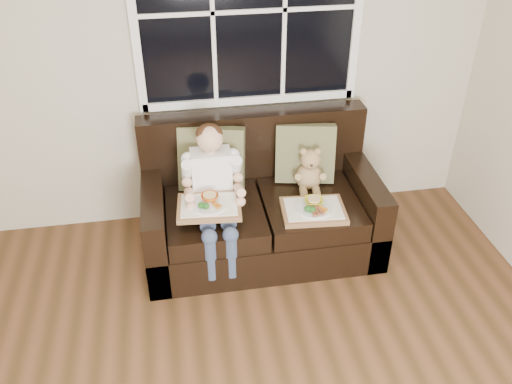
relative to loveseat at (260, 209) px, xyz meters
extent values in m
cube|color=beige|center=(-0.47, 0.48, 1.04)|extent=(4.50, 0.02, 2.70)
cube|color=black|center=(0.00, 0.47, 1.34)|extent=(1.50, 0.02, 1.25)
cube|color=white|center=(0.00, 0.45, 0.69)|extent=(1.58, 0.04, 0.06)
cube|color=white|center=(-0.78, 0.45, 1.34)|extent=(0.06, 0.04, 1.37)
cube|color=white|center=(0.78, 0.45, 1.34)|extent=(0.06, 0.04, 1.37)
cube|color=white|center=(0.00, 0.45, 1.34)|extent=(1.50, 0.03, 0.03)
cube|color=black|center=(0.00, -0.07, -0.16)|extent=(1.70, 0.90, 0.30)
cube|color=black|center=(-0.78, -0.07, -0.01)|extent=(0.15, 0.90, 0.60)
cube|color=black|center=(0.77, -0.07, -0.01)|extent=(0.15, 0.90, 0.60)
cube|color=black|center=(0.00, 0.31, 0.32)|extent=(1.70, 0.18, 0.66)
cube|color=black|center=(-0.35, -0.15, 0.07)|extent=(0.68, 0.72, 0.15)
cube|color=black|center=(0.35, -0.15, 0.07)|extent=(0.68, 0.72, 0.15)
cube|color=#686A42|center=(-0.33, 0.15, 0.38)|extent=(0.52, 0.33, 0.49)
cube|color=#686A42|center=(0.37, 0.15, 0.36)|extent=(0.47, 0.28, 0.45)
cube|color=white|center=(-0.35, -0.02, 0.34)|extent=(0.28, 0.17, 0.39)
sphere|color=#E6B08D|center=(-0.35, -0.03, 0.65)|extent=(0.18, 0.18, 0.18)
ellipsoid|color=#3C2213|center=(-0.35, -0.01, 0.67)|extent=(0.18, 0.18, 0.13)
cylinder|color=#36435F|center=(-0.42, -0.23, 0.19)|extent=(0.11, 0.34, 0.11)
cylinder|color=#36435F|center=(-0.28, -0.23, 0.19)|extent=(0.11, 0.34, 0.11)
cylinder|color=#36435F|center=(-0.42, -0.48, -0.02)|extent=(0.09, 0.09, 0.32)
cylinder|color=#36435F|center=(-0.28, -0.48, -0.02)|extent=(0.09, 0.09, 0.32)
cylinder|color=#E6B08D|center=(-0.52, -0.15, 0.39)|extent=(0.07, 0.34, 0.27)
cylinder|color=#E6B08D|center=(-0.18, -0.15, 0.39)|extent=(0.07, 0.34, 0.27)
ellipsoid|color=#9E7753|center=(0.37, 0.03, 0.23)|extent=(0.22, 0.20, 0.21)
sphere|color=#9E7753|center=(0.37, 0.01, 0.39)|extent=(0.17, 0.17, 0.15)
sphere|color=#9E7753|center=(0.32, 0.02, 0.45)|extent=(0.05, 0.05, 0.05)
sphere|color=#9E7753|center=(0.43, 0.02, 0.45)|extent=(0.05, 0.05, 0.05)
sphere|color=#9E7753|center=(0.37, -0.04, 0.37)|extent=(0.06, 0.06, 0.06)
sphere|color=#301D15|center=(0.37, -0.07, 0.38)|extent=(0.02, 0.02, 0.02)
cylinder|color=#9E7753|center=(0.33, -0.09, 0.17)|extent=(0.07, 0.12, 0.06)
cylinder|color=#9E7753|center=(0.42, -0.09, 0.17)|extent=(0.07, 0.12, 0.06)
cube|color=olive|center=(-0.40, -0.27, 0.25)|extent=(0.45, 0.36, 0.04)
cube|color=white|center=(-0.40, -0.27, 0.27)|extent=(0.40, 0.31, 0.01)
cylinder|color=silver|center=(-0.40, -0.28, 0.29)|extent=(0.24, 0.24, 0.02)
imported|color=orange|center=(-0.39, -0.24, 0.31)|extent=(0.13, 0.13, 0.04)
cylinder|color=#E7C57E|center=(-0.39, -0.24, 0.32)|extent=(0.09, 0.09, 0.02)
ellipsoid|color=#2E6720|center=(-0.45, -0.32, 0.31)|extent=(0.04, 0.04, 0.04)
ellipsoid|color=#2E6720|center=(-0.42, -0.34, 0.31)|extent=(0.04, 0.04, 0.04)
cylinder|color=orange|center=(-0.35, -0.33, 0.30)|extent=(0.05, 0.07, 0.02)
cube|color=olive|center=(0.33, -0.30, 0.16)|extent=(0.47, 0.37, 0.04)
cube|color=white|center=(0.33, -0.30, 0.18)|extent=(0.41, 0.31, 0.01)
cylinder|color=silver|center=(0.33, -0.31, 0.19)|extent=(0.25, 0.25, 0.02)
imported|color=yellow|center=(0.34, -0.27, 0.22)|extent=(0.14, 0.14, 0.03)
cylinder|color=#E7C57E|center=(0.34, -0.27, 0.22)|extent=(0.09, 0.09, 0.02)
ellipsoid|color=#2E6720|center=(0.27, -0.36, 0.22)|extent=(0.05, 0.05, 0.04)
ellipsoid|color=#2E6720|center=(0.30, -0.37, 0.22)|extent=(0.05, 0.05, 0.04)
cylinder|color=orange|center=(0.37, -0.36, 0.21)|extent=(0.05, 0.07, 0.02)
cylinder|color=brown|center=(0.33, -0.38, 0.21)|extent=(0.03, 0.09, 0.02)
camera|label=1|loc=(-0.59, -3.26, 2.36)|focal=38.00mm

